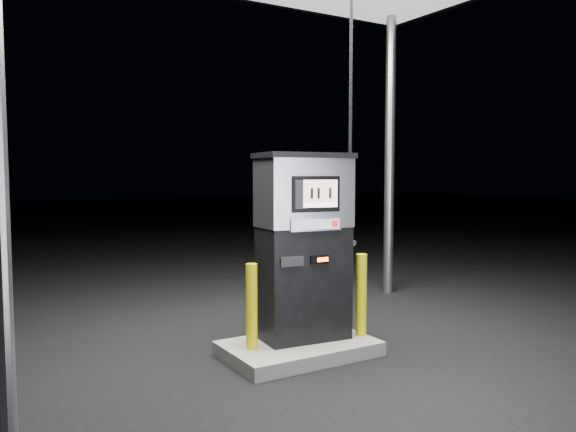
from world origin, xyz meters
TOP-DOWN VIEW (x-y plane):
  - ground at (0.00, 0.00)m, footprint 80.00×80.00m
  - pump_island at (0.00, 0.00)m, footprint 1.60×1.00m
  - fuel_dispenser at (0.12, 0.10)m, footprint 1.15×0.70m
  - bollard_left at (-0.55, 0.04)m, footprint 0.12×0.12m
  - bollard_right at (0.74, -0.14)m, footprint 0.15×0.15m

SIDE VIEW (x-z plane):
  - ground at x=0.00m, z-range 0.00..0.00m
  - pump_island at x=0.00m, z-range 0.00..0.15m
  - bollard_left at x=-0.55m, z-range 0.15..1.04m
  - bollard_right at x=0.74m, z-range 0.15..1.07m
  - fuel_dispenser at x=0.12m, z-range -0.92..3.31m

